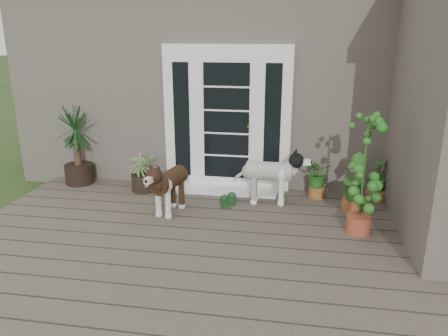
# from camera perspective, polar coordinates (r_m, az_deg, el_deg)

# --- Properties ---
(deck) EXTENTS (6.20, 4.60, 0.12)m
(deck) POSITION_cam_1_polar(r_m,az_deg,el_deg) (4.78, -1.53, -12.28)
(deck) COLOR #6B5B4C
(deck) RESTS_ON ground
(house_main) EXTENTS (7.40, 4.00, 3.10)m
(house_main) POSITION_cam_1_polar(r_m,az_deg,el_deg) (8.40, 4.03, 11.44)
(house_main) COLOR #665E54
(house_main) RESTS_ON ground
(door_unit) EXTENTS (1.90, 0.14, 2.15)m
(door_unit) POSITION_cam_1_polar(r_m,az_deg,el_deg) (6.47, 0.37, 6.48)
(door_unit) COLOR white
(door_unit) RESTS_ON deck
(door_step) EXTENTS (1.60, 0.40, 0.05)m
(door_step) POSITION_cam_1_polar(r_m,az_deg,el_deg) (6.56, 0.08, -2.89)
(door_step) COLOR white
(door_step) RESTS_ON deck
(brindle_dog) EXTENTS (0.52, 0.86, 0.67)m
(brindle_dog) POSITION_cam_1_polar(r_m,az_deg,el_deg) (5.76, -7.17, -2.74)
(brindle_dog) COLOR #3E2716
(brindle_dog) RESTS_ON deck
(white_dog) EXTENTS (0.84, 0.37, 0.69)m
(white_dog) POSITION_cam_1_polar(r_m,az_deg,el_deg) (6.05, 5.89, -1.57)
(white_dog) COLOR silver
(white_dog) RESTS_ON deck
(spider_plant) EXTENTS (0.83, 0.83, 0.69)m
(spider_plant) POSITION_cam_1_polar(r_m,az_deg,el_deg) (6.62, -10.53, -0.07)
(spider_plant) COLOR #728D57
(spider_plant) RESTS_ON deck
(yucca) EXTENTS (0.90, 0.90, 1.22)m
(yucca) POSITION_cam_1_polar(r_m,az_deg,el_deg) (7.14, -18.87, 2.75)
(yucca) COLOR black
(yucca) RESTS_ON deck
(herb_a) EXTENTS (0.47, 0.47, 0.49)m
(herb_a) POSITION_cam_1_polar(r_m,az_deg,el_deg) (6.42, 12.23, -1.68)
(herb_a) COLOR #1C651E
(herb_a) RESTS_ON deck
(herb_b) EXTENTS (0.41, 0.41, 0.57)m
(herb_b) POSITION_cam_1_polar(r_m,az_deg,el_deg) (6.06, 16.65, -2.81)
(herb_b) COLOR #1F5518
(herb_b) RESTS_ON deck
(herb_c) EXTENTS (0.37, 0.37, 0.48)m
(herb_c) POSITION_cam_1_polar(r_m,az_deg,el_deg) (6.52, 19.58, -2.07)
(herb_c) COLOR #235E1A
(herb_c) RESTS_ON deck
(sapling) EXTENTS (0.48, 0.48, 1.52)m
(sapling) POSITION_cam_1_polar(r_m,az_deg,el_deg) (5.25, 17.92, -0.58)
(sapling) COLOR #285E1B
(sapling) RESTS_ON deck
(clog_left) EXTENTS (0.23, 0.35, 0.10)m
(clog_left) POSITION_cam_1_polar(r_m,az_deg,el_deg) (6.04, 0.14, -4.51)
(clog_left) COLOR #153314
(clog_left) RESTS_ON deck
(clog_right) EXTENTS (0.17, 0.33, 0.10)m
(clog_right) POSITION_cam_1_polar(r_m,az_deg,el_deg) (6.14, 0.95, -4.13)
(clog_right) COLOR #173A1A
(clog_right) RESTS_ON deck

